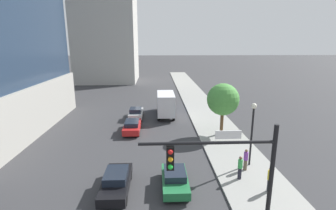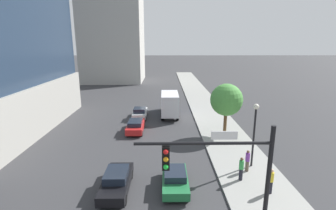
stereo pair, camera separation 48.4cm
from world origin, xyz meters
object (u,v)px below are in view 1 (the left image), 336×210
(car_red, at_px, (132,126))
(traffic_light_pole, at_px, (229,173))
(pedestrian_yellow_shirt, at_px, (270,179))
(pedestrian_purple_shirt, at_px, (246,159))
(box_truck, at_px, (166,103))
(car_green, at_px, (175,179))
(car_white, at_px, (136,113))
(pedestrian_green_shirt, at_px, (240,167))
(street_tree, at_px, (223,100))
(car_black, at_px, (116,182))
(construction_building, at_px, (106,20))
(street_lamp, at_px, (252,125))

(car_red, bearing_deg, traffic_light_pole, -71.88)
(pedestrian_yellow_shirt, bearing_deg, pedestrian_purple_shirt, 101.25)
(box_truck, relative_size, pedestrian_purple_shirt, 4.19)
(car_green, relative_size, car_white, 1.02)
(car_red, relative_size, pedestrian_green_shirt, 2.48)
(pedestrian_purple_shirt, height_order, pedestrian_yellow_shirt, pedestrian_yellow_shirt)
(car_white, bearing_deg, pedestrian_purple_shirt, -56.89)
(traffic_light_pole, relative_size, box_truck, 0.90)
(street_tree, relative_size, car_red, 1.27)
(traffic_light_pole, relative_size, car_green, 1.61)
(traffic_light_pole, bearing_deg, box_truck, 94.31)
(car_green, xyz_separation_m, pedestrian_yellow_shirt, (6.44, -0.95, 0.37))
(car_red, bearing_deg, car_green, -70.90)
(car_black, bearing_deg, construction_building, 100.63)
(construction_building, bearing_deg, car_black, -79.37)
(traffic_light_pole, height_order, car_green, traffic_light_pole)
(street_lamp, bearing_deg, pedestrian_green_shirt, -125.38)
(car_black, bearing_deg, car_white, 90.00)
(traffic_light_pole, relative_size, pedestrian_green_shirt, 3.69)
(pedestrian_green_shirt, bearing_deg, car_black, -173.65)
(car_black, distance_m, pedestrian_yellow_shirt, 10.58)
(car_red, relative_size, car_white, 1.11)
(construction_building, xyz_separation_m, traffic_light_pole, (15.88, -58.97, -11.18))
(street_lamp, distance_m, pedestrian_yellow_shirt, 4.70)
(pedestrian_green_shirt, bearing_deg, car_green, -171.09)
(traffic_light_pole, xyz_separation_m, pedestrian_yellow_shirt, (4.57, 5.44, -3.58))
(car_white, bearing_deg, car_black, -90.00)
(car_red, bearing_deg, pedestrian_green_shirt, -50.79)
(pedestrian_yellow_shirt, xyz_separation_m, pedestrian_green_shirt, (-1.50, 1.72, 0.01))
(construction_building, xyz_separation_m, pedestrian_yellow_shirt, (20.46, -53.52, -14.76))
(car_white, distance_m, pedestrian_green_shirt, 18.88)
(car_black, height_order, pedestrian_purple_shirt, pedestrian_purple_shirt)
(street_lamp, distance_m, pedestrian_green_shirt, 3.73)
(pedestrian_green_shirt, bearing_deg, box_truck, 105.67)
(construction_building, bearing_deg, car_white, -74.29)
(construction_building, relative_size, street_tree, 6.68)
(car_green, height_order, pedestrian_yellow_shirt, pedestrian_yellow_shirt)
(car_black, distance_m, box_truck, 19.09)
(street_lamp, height_order, pedestrian_purple_shirt, street_lamp)
(construction_building, bearing_deg, car_red, -76.32)
(box_truck, bearing_deg, construction_building, 112.29)
(box_truck, height_order, pedestrian_green_shirt, box_truck)
(street_tree, relative_size, car_green, 1.38)
(construction_building, relative_size, car_red, 8.51)
(construction_building, height_order, pedestrian_yellow_shirt, construction_building)
(car_black, bearing_deg, car_red, 90.00)
(construction_building, relative_size, pedestrian_yellow_shirt, 21.32)
(box_truck, bearing_deg, pedestrian_green_shirt, -74.33)
(traffic_light_pole, bearing_deg, street_tree, 76.23)
(car_red, xyz_separation_m, car_black, (-0.00, -12.09, 0.02))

